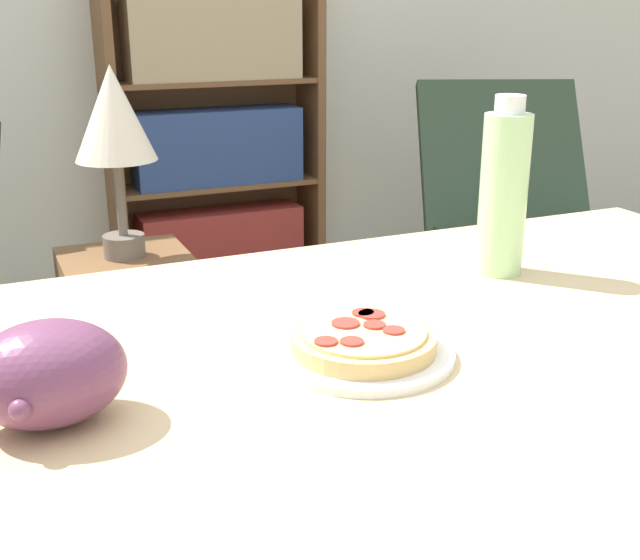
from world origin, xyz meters
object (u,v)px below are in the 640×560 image
(pizza_on_plate, at_px, (363,345))
(side_table, at_px, (133,346))
(grape_bunch, at_px, (48,374))
(lounge_chair_far, at_px, (508,245))
(drink_bottle, at_px, (504,192))
(bookshelf, at_px, (216,142))
(table_lamp, at_px, (114,123))

(pizza_on_plate, height_order, side_table, pizza_on_plate)
(grape_bunch, height_order, lounge_chair_far, grape_bunch)
(side_table, bearing_deg, grape_bunch, -102.82)
(grape_bunch, distance_m, drink_bottle, 0.71)
(drink_bottle, bearing_deg, side_table, 107.67)
(grape_bunch, bearing_deg, bookshelf, 69.93)
(grape_bunch, distance_m, bookshelf, 2.66)
(drink_bottle, xyz_separation_m, bookshelf, (0.24, 2.28, -0.28))
(pizza_on_plate, distance_m, bookshelf, 2.54)
(drink_bottle, height_order, table_lamp, drink_bottle)
(table_lamp, bearing_deg, bookshelf, 62.09)
(drink_bottle, height_order, lounge_chair_far, drink_bottle)
(grape_bunch, bearing_deg, lounge_chair_far, 42.72)
(grape_bunch, bearing_deg, pizza_on_plate, 2.16)
(lounge_chair_far, bearing_deg, drink_bottle, -106.29)
(bookshelf, distance_m, side_table, 1.33)
(bookshelf, bearing_deg, drink_bottle, -95.92)
(table_lamp, bearing_deg, pizza_on_plate, -88.45)
(grape_bunch, height_order, drink_bottle, drink_bottle)
(side_table, relative_size, table_lamp, 1.04)
(bookshelf, height_order, side_table, bookshelf)
(lounge_chair_far, xyz_separation_m, table_lamp, (-1.51, -0.32, 0.59))
(bookshelf, xyz_separation_m, side_table, (-0.60, -1.13, -0.36))
(grape_bunch, relative_size, table_lamp, 0.30)
(pizza_on_plate, relative_size, lounge_chair_far, 0.22)
(pizza_on_plate, height_order, bookshelf, bookshelf)
(drink_bottle, distance_m, table_lamp, 1.20)
(bookshelf, height_order, table_lamp, bookshelf)
(table_lamp, bearing_deg, grape_bunch, -102.82)
(drink_bottle, relative_size, table_lamp, 0.53)
(bookshelf, bearing_deg, pizza_on_plate, -102.85)
(pizza_on_plate, xyz_separation_m, bookshelf, (0.56, 2.47, -0.17))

